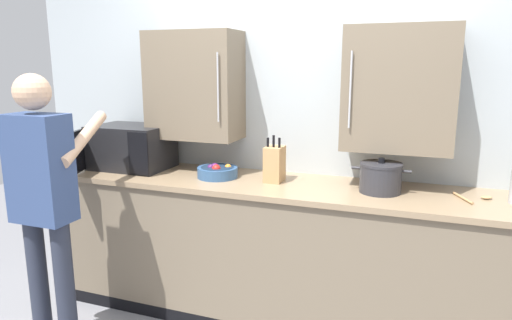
% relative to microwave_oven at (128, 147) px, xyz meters
% --- Properties ---
extents(back_wall_tiled, '(4.18, 0.44, 2.52)m').
position_rel_microwave_oven_xyz_m(back_wall_tiled, '(1.18, 0.29, 0.22)').
color(back_wall_tiled, '#B2BCC1').
rests_on(back_wall_tiled, ground_plane).
extents(counter_unit, '(3.11, 0.65, 0.95)m').
position_rel_microwave_oven_xyz_m(counter_unit, '(1.18, -0.03, -0.63)').
color(counter_unit, '#756651').
rests_on(counter_unit, ground_plane).
extents(microwave_oven, '(0.56, 0.77, 0.31)m').
position_rel_microwave_oven_xyz_m(microwave_oven, '(0.00, 0.00, 0.00)').
color(microwave_oven, black).
rests_on(microwave_oven, counter_unit).
extents(fruit_bowl, '(0.27, 0.27, 0.10)m').
position_rel_microwave_oven_xyz_m(fruit_bowl, '(0.74, -0.04, -0.12)').
color(fruit_bowl, '#335684').
rests_on(fruit_bowl, counter_unit).
extents(knife_block, '(0.11, 0.15, 0.31)m').
position_rel_microwave_oven_xyz_m(knife_block, '(1.13, -0.00, -0.04)').
color(knife_block, tan).
rests_on(knife_block, counter_unit).
extents(stock_pot, '(0.34, 0.25, 0.21)m').
position_rel_microwave_oven_xyz_m(stock_pot, '(1.80, -0.03, -0.07)').
color(stock_pot, '#2D2D33').
rests_on(stock_pot, counter_unit).
extents(wooden_spoon, '(0.21, 0.20, 0.02)m').
position_rel_microwave_oven_xyz_m(wooden_spoon, '(2.32, 0.01, -0.15)').
color(wooden_spoon, tan).
rests_on(wooden_spoon, counter_unit).
extents(person_figure, '(0.44, 0.62, 1.65)m').
position_rel_microwave_oven_xyz_m(person_figure, '(0.00, -0.81, -0.12)').
color(person_figure, '#282D3D').
rests_on(person_figure, ground_plane).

